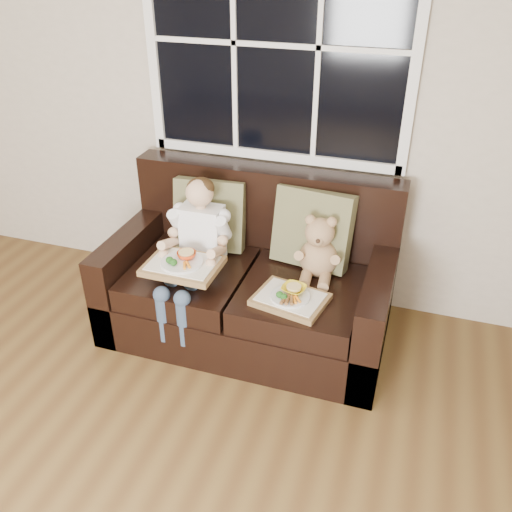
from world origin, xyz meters
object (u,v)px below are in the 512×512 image
(loveseat, at_px, (251,284))
(child, at_px, (196,240))
(tray_left, at_px, (183,264))
(teddy_bear, at_px, (319,251))
(tray_right, at_px, (291,298))

(loveseat, bearing_deg, child, -158.91)
(loveseat, bearing_deg, tray_left, -136.01)
(child, xyz_separation_m, teddy_bear, (0.71, 0.14, -0.03))
(child, height_order, teddy_bear, child)
(loveseat, bearing_deg, tray_right, -42.05)
(loveseat, height_order, tray_left, loveseat)
(child, height_order, tray_left, child)
(child, bearing_deg, loveseat, 21.09)
(tray_right, bearing_deg, loveseat, 149.33)
(loveseat, height_order, teddy_bear, loveseat)
(tray_left, height_order, tray_right, tray_left)
(child, bearing_deg, tray_right, -15.72)
(loveseat, distance_m, teddy_bear, 0.50)
(child, distance_m, teddy_bear, 0.72)
(tray_left, xyz_separation_m, tray_right, (0.64, 0.00, -0.10))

